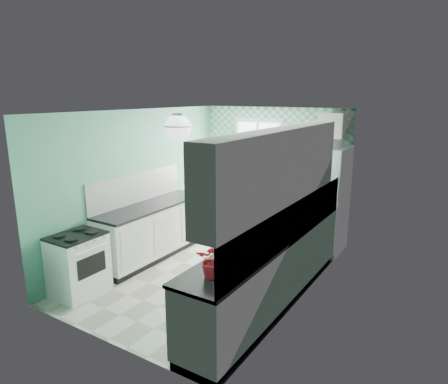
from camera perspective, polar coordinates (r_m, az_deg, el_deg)
The scene contains 26 objects.
floor at distance 6.49m, azimuth -1.57°, elevation -11.27°, with size 3.00×4.40×0.02m, color silver.
ceiling at distance 5.88m, azimuth -1.74°, elevation 11.57°, with size 3.00×4.40×0.02m, color white.
wall_back at distance 7.95m, azimuth 7.20°, elevation 2.92°, with size 3.00×0.02×2.50m, color #5DA98E.
wall_front at distance 4.47m, azimuth -17.62°, elevation -6.33°, with size 3.00×0.02×2.50m, color #5DA98E.
wall_left at distance 6.99m, azimuth -12.02°, elevation 1.21°, with size 0.02×4.40×2.50m, color #5DA98E.
wall_right at distance 5.40m, azimuth 11.83°, elevation -2.50°, with size 0.02×4.40×2.50m, color #5DA98E.
accent_wall at distance 7.93m, azimuth 7.14°, elevation 2.89°, with size 3.00×0.01×2.50m, color #52C59D.
window at distance 8.01m, azimuth 4.84°, elevation 5.23°, with size 1.04×0.05×1.44m.
backsplash_right at distance 5.07m, azimuth 9.98°, elevation -4.16°, with size 0.02×3.60×0.51m, color white.
backsplash_left at distance 6.93m, azimuth -12.30°, elevation 0.63°, with size 0.02×2.15×0.51m, color white.
upper_cabinets_right at distance 4.77m, azimuth 7.72°, elevation 3.55°, with size 0.33×3.20×0.90m, color white.
upper_cabinet_fridge at distance 7.01m, azimuth 15.91°, elevation 9.30°, with size 0.40×0.74×0.40m, color white.
ceiling_light at distance 5.24m, azimuth -6.64°, elevation 9.17°, with size 0.34×0.34×0.35m.
base_cabinets_right at distance 5.44m, azimuth 6.79°, elevation -11.17°, with size 0.60×3.60×0.90m, color white.
countertop_right at distance 5.27m, azimuth 6.79°, elevation -6.50°, with size 0.63×3.60×0.04m, color black.
base_cabinets_left at distance 6.95m, azimuth -10.27°, elevation -5.65°, with size 0.60×2.15×0.90m, color white.
countertop_left at distance 6.80m, azimuth -10.34°, elevation -1.94°, with size 0.63×2.15×0.04m, color black.
fridge at distance 7.26m, azimuth 13.74°, elevation -1.01°, with size 0.81×0.80×1.86m.
stove at distance 6.00m, azimuth -20.09°, elevation -9.54°, with size 0.57×0.71×0.85m.
sink at distance 6.08m, azimuth 10.77°, elevation -3.72°, with size 0.45×0.38×0.53m.
rug at distance 6.96m, azimuth 3.99°, elevation -9.31°, with size 0.66×0.95×0.02m, color maroon.
dish_towel at distance 6.51m, azimuth 8.61°, elevation -6.67°, with size 0.02×0.26×0.39m, color teal.
fruit_bowl at distance 4.41m, azimuth 1.27°, elevation -9.82°, with size 0.26×0.26×0.07m, color white.
potted_plant at distance 4.06m, azimuth -1.50°, elevation -9.70°, with size 0.33×0.29×0.37m, color maroon.
soap_bottle at distance 6.28m, azimuth 12.12°, elevation -2.14°, with size 0.10×0.10×0.21m, color #97B1C6.
microwave at distance 7.07m, azimuth 14.25°, elevation 7.53°, with size 0.56×0.38×0.31m, color silver.
Camera 1 is at (3.26, -4.89, 2.74)m, focal length 32.00 mm.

